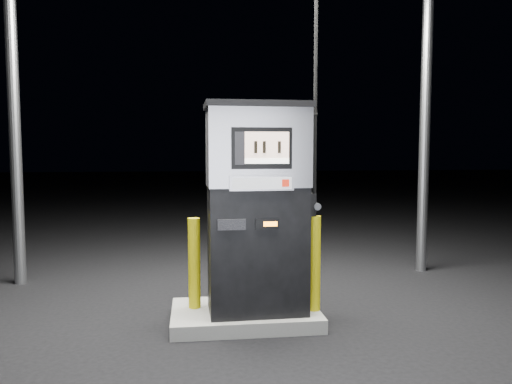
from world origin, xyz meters
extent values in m
plane|color=black|center=(0.00, 0.00, 0.00)|extent=(80.00, 80.00, 0.00)
cube|color=slate|center=(0.00, 0.00, 0.07)|extent=(1.60, 1.00, 0.15)
cylinder|color=gray|center=(-3.00, 2.00, 2.25)|extent=(0.16, 0.16, 4.50)
cylinder|color=gray|center=(3.00, 2.00, 2.25)|extent=(0.16, 0.16, 4.50)
cube|color=black|center=(0.12, -0.10, 0.83)|extent=(1.04, 0.62, 1.36)
cube|color=#AFAFB6|center=(0.12, -0.10, 1.91)|extent=(1.06, 0.64, 0.81)
cube|color=black|center=(0.12, -0.10, 2.35)|extent=(1.11, 0.68, 0.07)
cube|color=black|center=(0.13, -0.41, 1.91)|extent=(0.61, 0.05, 0.41)
cube|color=#D1AF97|center=(0.18, -0.43, 1.94)|extent=(0.44, 0.01, 0.26)
cube|color=white|center=(0.18, -0.43, 1.78)|extent=(0.44, 0.01, 0.05)
cube|color=#AFAFB6|center=(0.13, -0.41, 1.56)|extent=(0.65, 0.05, 0.15)
cube|color=#A9ACB2|center=(0.13, -0.43, 1.56)|extent=(0.60, 0.02, 0.11)
cube|color=#A21A0A|center=(0.37, -0.43, 1.56)|extent=(0.08, 0.00, 0.08)
cube|color=black|center=(0.18, -0.41, 1.15)|extent=(0.24, 0.03, 0.10)
cube|color=orange|center=(0.21, -0.42, 1.15)|extent=(0.14, 0.01, 0.05)
cube|color=black|center=(-0.18, -0.42, 1.15)|extent=(0.28, 0.03, 0.11)
cube|color=black|center=(0.69, -0.09, 1.29)|extent=(0.11, 0.20, 0.27)
cylinder|color=gray|center=(0.75, -0.09, 1.29)|extent=(0.08, 0.24, 0.08)
cylinder|color=black|center=(0.73, -0.14, 3.10)|extent=(0.04, 0.04, 3.36)
cylinder|color=#D0C30B|center=(-0.55, 0.11, 0.65)|extent=(0.14, 0.14, 1.00)
cylinder|color=#D0C30B|center=(0.74, -0.14, 0.67)|extent=(0.17, 0.17, 1.03)
camera|label=1|loc=(-0.56, -5.33, 1.89)|focal=35.00mm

